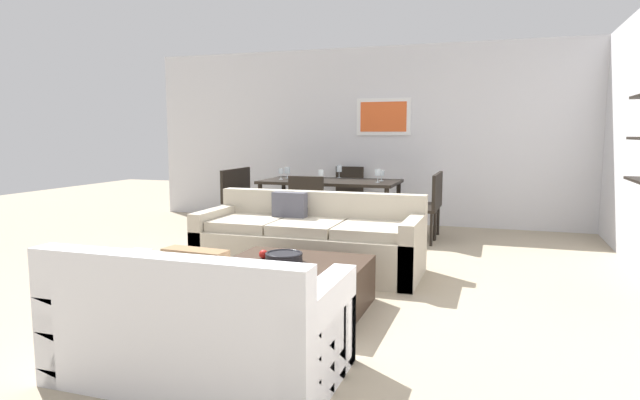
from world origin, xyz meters
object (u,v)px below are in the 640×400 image
object	(u,v)px
dining_chair_right_near	(426,204)
dining_chair_head	(348,191)
dining_chair_left_near	(236,196)
wine_glass_left_far	(287,171)
dining_chair_foot	(309,206)
dining_chair_right_far	(430,200)
decorative_bowl	(284,257)
loveseat_white	(201,326)
apple_on_coffee_table	(263,254)
wine_glass_head	(339,169)
wine_glass_right_near	(378,173)
wine_glass_right_far	(382,173)
dining_chair_left_far	(250,193)
dining_table	(331,185)
wine_glass_foot	(321,173)
wine_glass_left_near	(281,172)
sofa_beige	(310,243)
coffee_table	(292,287)

from	to	relation	value
dining_chair_right_near	dining_chair_head	size ratio (longest dim) A/B	1.00
dining_chair_left_near	wine_glass_left_far	xyz separation A→B (m)	(0.65, 0.33, 0.35)
dining_chair_foot	dining_chair_head	size ratio (longest dim) A/B	1.00
dining_chair_right_far	decorative_bowl	bearing A→B (deg)	-102.06
loveseat_white	apple_on_coffee_table	world-z (taller)	loveseat_white
dining_chair_foot	wine_glass_head	size ratio (longest dim) A/B	4.83
dining_chair_head	wine_glass_right_near	xyz separation A→B (m)	(0.69, -1.01, 0.37)
dining_chair_foot	wine_glass_head	world-z (taller)	wine_glass_head
apple_on_coffee_table	dining_chair_head	xyz separation A→B (m)	(-0.41, 4.03, 0.09)
dining_chair_right_far	dining_chair_left_near	bearing A→B (deg)	-170.82
wine_glass_right_near	wine_glass_right_far	xyz separation A→B (m)	(0.00, 0.24, -0.03)
wine_glass_right_near	wine_glass_left_far	bearing A→B (deg)	170.19
dining_chair_left_far	wine_glass_left_far	distance (m)	0.75
wine_glass_left_far	dining_table	bearing A→B (deg)	-9.81
dining_chair_right_near	wine_glass_head	distance (m)	1.53
wine_glass_foot	wine_glass_head	xyz separation A→B (m)	(0.00, 0.84, 0.01)
dining_chair_left_far	wine_glass_left_near	distance (m)	0.81
wine_glass_head	wine_glass_right_far	bearing A→B (deg)	-23.67
dining_table	dining_chair_right_far	size ratio (longest dim) A/B	2.11
dining_chair_left_near	wine_glass_left_near	size ratio (longest dim) A/B	5.59
dining_chair_left_near	wine_glass_right_near	world-z (taller)	wine_glass_right_near
wine_glass_foot	wine_glass_left_near	size ratio (longest dim) A/B	1.07
dining_chair_foot	wine_glass_head	bearing A→B (deg)	90.00
dining_table	dining_chair_foot	size ratio (longest dim) A/B	2.11
loveseat_white	wine_glass_head	distance (m)	4.95
dining_chair_right_near	wine_glass_head	size ratio (longest dim) A/B	4.83
loveseat_white	dining_chair_left_near	distance (m)	4.67
dining_chair_left_far	wine_glass_left_near	size ratio (longest dim) A/B	5.59
loveseat_white	dining_chair_right_near	size ratio (longest dim) A/B	1.80
dining_chair_left_near	wine_glass_right_near	distance (m)	2.06
dining_chair_left_far	dining_chair_foot	distance (m)	1.73
dining_table	dining_chair_right_near	bearing A→B (deg)	-9.18
loveseat_white	wine_glass_right_far	bearing A→B (deg)	88.99
loveseat_white	dining_chair_right_far	xyz separation A→B (m)	(0.73, 4.68, 0.21)
dining_chair_left_near	dining_chair_foot	world-z (taller)	same
dining_chair_left_near	wine_glass_head	size ratio (longest dim) A/B	4.83
wine_glass_left_far	wine_glass_left_near	xyz separation A→B (m)	(-0.00, -0.24, 0.00)
dining_chair_left_far	loveseat_white	bearing A→B (deg)	-67.43
dining_chair_head	wine_glass_left_far	size ratio (longest dim) A/B	5.60
dining_chair_right_near	wine_glass_head	world-z (taller)	wine_glass_head
sofa_beige	loveseat_white	world-z (taller)	same
wine_glass_left_far	wine_glass_left_near	distance (m)	0.24
dining_chair_left_near	wine_glass_right_far	xyz separation A→B (m)	(2.02, 0.33, 0.35)
dining_table	wine_glass_left_far	xyz separation A→B (m)	(-0.69, 0.12, 0.18)
coffee_table	dining_chair_right_far	world-z (taller)	dining_chair_right_far
dining_table	wine_glass_head	bearing A→B (deg)	90.00
loveseat_white	dining_chair_left_far	world-z (taller)	dining_chair_left_far
wine_glass_right_near	dining_table	bearing A→B (deg)	170.19
dining_chair_head	decorative_bowl	bearing A→B (deg)	-81.53
sofa_beige	dining_chair_left_far	xyz separation A→B (m)	(-1.75, 2.23, 0.21)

